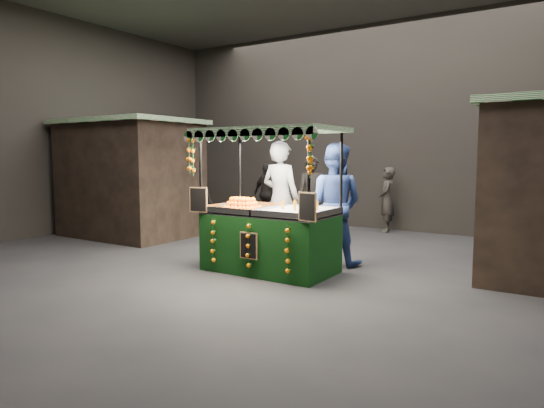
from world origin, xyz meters
The scene contains 12 objects.
ground centered at (0.00, 0.00, 0.00)m, with size 12.00×12.00×0.00m, color black.
market_hall centered at (0.00, 0.00, 3.38)m, with size 12.10×10.10×5.05m.
neighbour_stall_left centered at (-4.40, 1.00, 1.31)m, with size 3.00×2.20×2.60m.
juice_stall centered at (0.15, -0.22, 0.69)m, with size 2.30×1.35×2.23m.
vendor_grey centered at (-0.36, 0.93, 1.03)m, with size 0.78×0.54×2.06m.
vendor_blue centered at (0.75, 0.81, 1.01)m, with size 1.07×0.88×2.01m.
shopper_0 centered at (-0.73, 2.83, 0.90)m, with size 0.78×0.72×1.80m.
shopper_1 centered at (3.39, 2.86, 0.86)m, with size 0.95×0.80×1.71m.
shopper_2 centered at (-2.87, 4.30, 0.81)m, with size 1.01×0.57×1.62m.
shopper_3 centered at (3.60, 3.23, 0.87)m, with size 1.12×1.29×1.73m.
shopper_4 centered at (-4.50, 3.32, 0.81)m, with size 0.90×0.71×1.61m.
shopper_6 centered at (0.31, 4.60, 0.77)m, with size 0.53×0.65×1.53m.
Camera 1 is at (4.23, -6.44, 1.81)m, focal length 32.00 mm.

